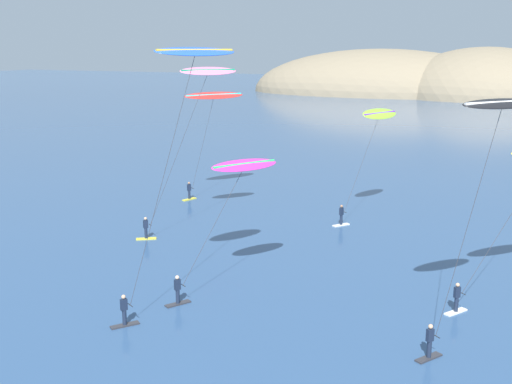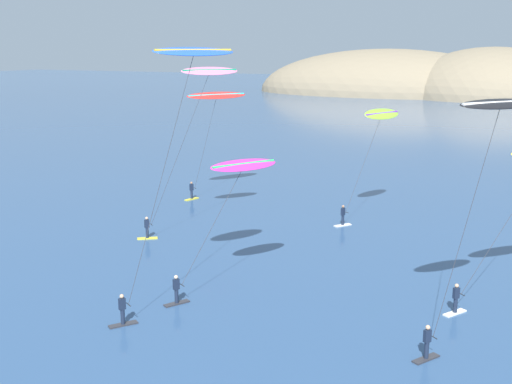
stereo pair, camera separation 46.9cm
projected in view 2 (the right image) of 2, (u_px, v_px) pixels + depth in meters
headland_island at (489, 96)px, 188.15m from camera, size 154.54×56.82×28.51m
kitesurfer_pink at (203, 87)px, 47.75m from camera, size 5.88×6.83×12.73m
kitesurfer_magenta at (238, 177)px, 36.80m from camera, size 4.43×7.03×7.77m
kitesurfer_black at (493, 129)px, 28.61m from camera, size 4.53×5.71×11.88m
kitesurfer_lime at (378, 124)px, 52.85m from camera, size 3.59×7.39×9.16m
kitesurfer_blue at (188, 73)px, 32.78m from camera, size 4.60×7.15×14.18m
kitesurfer_red at (215, 101)px, 60.12m from camera, size 4.58×6.26×10.04m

